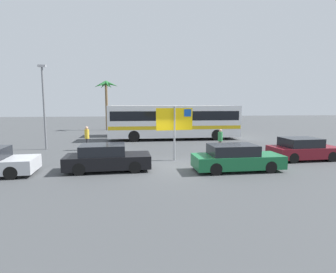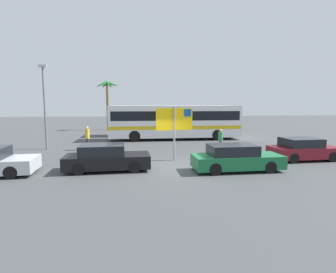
{
  "view_description": "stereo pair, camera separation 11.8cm",
  "coord_description": "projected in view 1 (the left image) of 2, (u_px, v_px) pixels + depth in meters",
  "views": [
    {
      "loc": [
        -1.99,
        -13.9,
        3.34
      ],
      "look_at": [
        0.11,
        2.75,
        1.3
      ],
      "focal_mm": 28.71,
      "sensor_mm": 36.0,
      "label": 1
    },
    {
      "loc": [
        -1.87,
        -13.91,
        3.34
      ],
      "look_at": [
        0.11,
        2.75,
        1.3
      ],
      "focal_mm": 28.71,
      "sensor_mm": 36.0,
      "label": 2
    }
  ],
  "objects": [
    {
      "name": "ground",
      "position": [
        172.0,
        167.0,
        14.33
      ],
      "size": [
        120.0,
        120.0,
        0.0
      ],
      "primitive_type": "plane",
      "color": "#424447"
    },
    {
      "name": "bus_front_coach",
      "position": [
        174.0,
        121.0,
        25.28
      ],
      "size": [
        12.15,
        2.7,
        3.17
      ],
      "color": "white",
      "rests_on": "ground"
    },
    {
      "name": "bus_rear_coach",
      "position": [
        169.0,
        119.0,
        28.72
      ],
      "size": [
        12.15,
        2.7,
        3.17
      ],
      "color": "silver",
      "rests_on": "ground"
    },
    {
      "name": "ferry_sign",
      "position": [
        175.0,
        121.0,
        15.75
      ],
      "size": [
        2.19,
        0.32,
        3.2
      ],
      "rotation": [
        0.0,
        0.0,
        0.12
      ],
      "color": "gray",
      "rests_on": "ground"
    },
    {
      "name": "car_black",
      "position": [
        107.0,
        158.0,
        13.49
      ],
      "size": [
        4.26,
        1.9,
        1.32
      ],
      "rotation": [
        0.0,
        0.0,
        0.04
      ],
      "color": "black",
      "rests_on": "ground"
    },
    {
      "name": "car_maroon",
      "position": [
        303.0,
        149.0,
        16.11
      ],
      "size": [
        4.01,
        1.98,
        1.32
      ],
      "rotation": [
        0.0,
        0.0,
        0.04
      ],
      "color": "maroon",
      "rests_on": "ground"
    },
    {
      "name": "car_green",
      "position": [
        236.0,
        158.0,
        13.45
      ],
      "size": [
        4.47,
        1.74,
        1.32
      ],
      "rotation": [
        0.0,
        0.0,
        0.02
      ],
      "color": "#196638",
      "rests_on": "ground"
    },
    {
      "name": "pedestrian_near_sign",
      "position": [
        87.0,
        136.0,
        19.46
      ],
      "size": [
        0.32,
        0.32,
        1.72
      ],
      "rotation": [
        0.0,
        0.0,
        0.38
      ],
      "color": "#2D2D33",
      "rests_on": "ground"
    },
    {
      "name": "pedestrian_crossing_lot",
      "position": [
        220.0,
        139.0,
        18.53
      ],
      "size": [
        0.32,
        0.32,
        1.63
      ],
      "rotation": [
        0.0,
        0.0,
        2.38
      ],
      "color": "#706656",
      "rests_on": "ground"
    },
    {
      "name": "lamp_post_left_side",
      "position": [
        44.0,
        103.0,
        19.46
      ],
      "size": [
        0.56,
        0.2,
        6.12
      ],
      "color": "slate",
      "rests_on": "ground"
    },
    {
      "name": "palm_tree_seaside",
      "position": [
        106.0,
        90.0,
        34.17
      ],
      "size": [
        3.07,
        2.92,
        6.28
      ],
      "color": "brown",
      "rests_on": "ground"
    }
  ]
}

